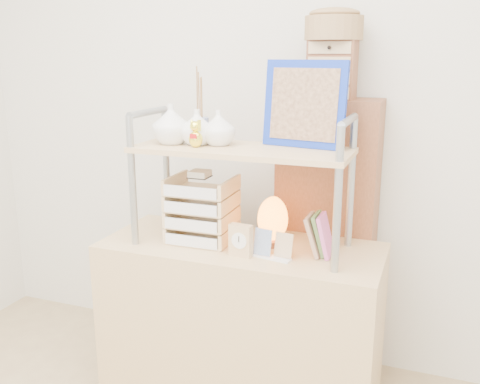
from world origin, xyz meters
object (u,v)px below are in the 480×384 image
object	(u,v)px
cabinet	(326,242)
letter_tray	(201,213)
desk	(241,324)
salt_lamp	(273,220)

from	to	relation	value
cabinet	letter_tray	size ratio (longest dim) A/B	4.29
desk	letter_tray	world-z (taller)	letter_tray
cabinet	salt_lamp	xyz separation A→B (m)	(-0.17, -0.31, 0.18)
desk	cabinet	world-z (taller)	cabinet
letter_tray	salt_lamp	bearing A→B (deg)	12.23
cabinet	letter_tray	world-z (taller)	cabinet
letter_tray	salt_lamp	xyz separation A→B (m)	(0.30, 0.07, -0.02)
desk	letter_tray	bearing A→B (deg)	-176.58
desk	letter_tray	size ratio (longest dim) A/B	3.81
letter_tray	salt_lamp	world-z (taller)	letter_tray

